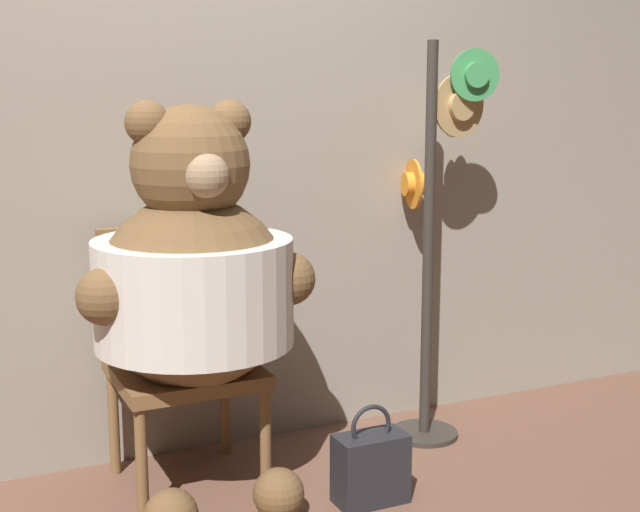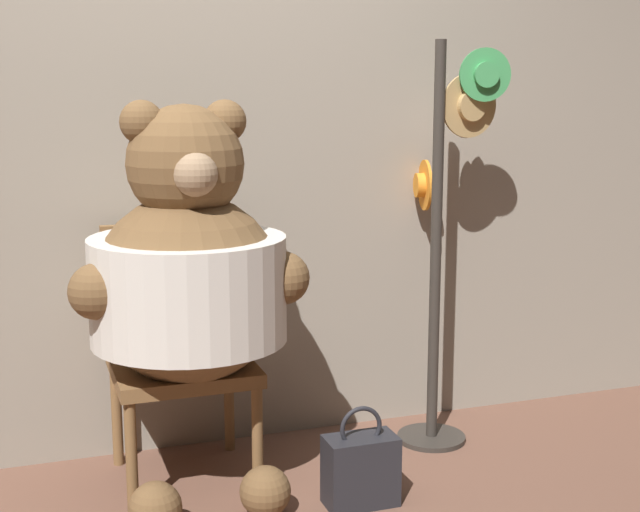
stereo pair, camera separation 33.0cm
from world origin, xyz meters
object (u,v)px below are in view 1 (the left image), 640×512
at_px(handbag_on_ground, 371,467).
at_px(chair, 178,347).
at_px(hat_display_rack, 438,214).
at_px(teddy_bear, 194,279).

bearing_deg(handbag_on_ground, chair, 137.97).
bearing_deg(handbag_on_ground, hat_display_rack, 40.55).
height_order(chair, teddy_bear, teddy_bear).
relative_size(chair, teddy_bear, 0.67).
height_order(hat_display_rack, handbag_on_ground, hat_display_rack).
relative_size(hat_display_rack, handbag_on_ground, 4.50).
xyz_separation_m(chair, handbag_on_ground, (0.54, -0.48, -0.37)).
relative_size(teddy_bear, handbag_on_ground, 3.88).
bearing_deg(hat_display_rack, chair, 179.39).
xyz_separation_m(hat_display_rack, handbag_on_ground, (-0.55, -0.47, -0.79)).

